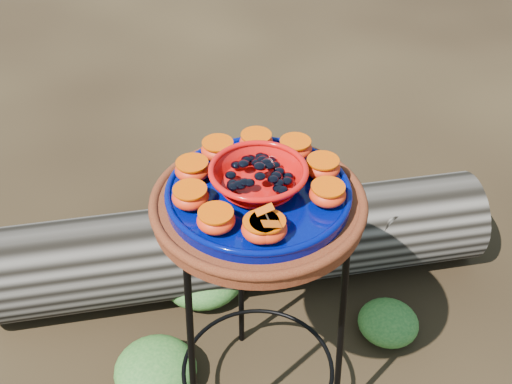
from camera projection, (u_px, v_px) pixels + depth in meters
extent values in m
cylinder|color=#460F06|center=(258.00, 206.00, 1.36)|extent=(0.45, 0.45, 0.04)
cylinder|color=#010340|center=(258.00, 194.00, 1.34)|extent=(0.38, 0.38, 0.03)
ellipsoid|color=red|center=(268.00, 229.00, 1.20)|extent=(0.07, 0.07, 0.04)
ellipsoid|color=red|center=(327.00, 194.00, 1.28)|extent=(0.07, 0.07, 0.04)
ellipsoid|color=red|center=(323.00, 168.00, 1.35)|extent=(0.07, 0.07, 0.04)
ellipsoid|color=red|center=(295.00, 148.00, 1.41)|extent=(0.07, 0.07, 0.04)
ellipsoid|color=red|center=(256.00, 142.00, 1.43)|extent=(0.07, 0.07, 0.04)
ellipsoid|color=red|center=(218.00, 150.00, 1.40)|extent=(0.07, 0.07, 0.04)
ellipsoid|color=red|center=(193.00, 170.00, 1.35)|extent=(0.07, 0.07, 0.04)
ellipsoid|color=red|center=(190.00, 197.00, 1.28)|extent=(0.07, 0.07, 0.04)
ellipsoid|color=red|center=(216.00, 220.00, 1.22)|extent=(0.07, 0.07, 0.04)
ellipsoid|color=red|center=(261.00, 229.00, 1.20)|extent=(0.07, 0.07, 0.04)
ellipsoid|color=#1C501B|center=(155.00, 369.00, 1.82)|extent=(0.24, 0.24, 0.12)
ellipsoid|color=#1C501B|center=(388.00, 322.00, 1.97)|extent=(0.19, 0.19, 0.09)
ellipsoid|color=#1C501B|center=(203.00, 275.00, 2.09)|extent=(0.27, 0.27, 0.14)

